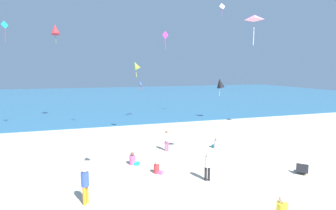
% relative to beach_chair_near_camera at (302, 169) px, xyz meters
% --- Properties ---
extents(ground_plane, '(120.00, 120.00, 0.00)m').
position_rel_beach_chair_near_camera_xyz_m(ground_plane, '(-6.00, 7.12, -0.25)').
color(ground_plane, beige).
extents(ocean_water, '(120.00, 60.00, 0.05)m').
position_rel_beach_chair_near_camera_xyz_m(ocean_water, '(-6.00, 45.35, -0.22)').
color(ocean_water, teal).
rests_on(ocean_water, ground_plane).
extents(beach_chair_near_camera, '(0.91, 0.91, 0.58)m').
position_rel_beach_chair_near_camera_xyz_m(beach_chair_near_camera, '(0.00, 0.00, 0.00)').
color(beach_chair_near_camera, black).
rests_on(beach_chair_near_camera, ground_plane).
extents(person_0, '(0.41, 0.41, 1.46)m').
position_rel_beach_chair_near_camera_xyz_m(person_0, '(-5.88, 6.14, 0.59)').
color(person_0, '#D8599E').
rests_on(person_0, ground_plane).
extents(person_2, '(0.56, 0.57, 0.66)m').
position_rel_beach_chair_near_camera_xyz_m(person_2, '(-7.56, 2.46, -0.00)').
color(person_2, red).
rests_on(person_2, ground_plane).
extents(person_3, '(0.37, 0.37, 1.47)m').
position_rel_beach_chair_near_camera_xyz_m(person_3, '(-5.35, 0.74, 0.60)').
color(person_3, black).
rests_on(person_3, ground_plane).
extents(person_4, '(0.68, 0.59, 0.76)m').
position_rel_beach_chair_near_camera_xyz_m(person_4, '(-8.60, 4.17, 0.03)').
color(person_4, '#D8599E').
rests_on(person_4, ground_plane).
extents(person_6, '(0.44, 0.44, 1.61)m').
position_rel_beach_chair_near_camera_xyz_m(person_6, '(-11.32, 0.12, 0.68)').
color(person_6, orange).
rests_on(person_6, ground_plane).
extents(person_8, '(0.39, 0.64, 0.79)m').
position_rel_beach_chair_near_camera_xyz_m(person_8, '(-2.24, 5.70, 0.04)').
color(person_8, white).
rests_on(person_8, ground_plane).
extents(kite_teal, '(0.45, 0.53, 1.75)m').
position_rel_beach_chair_near_camera_xyz_m(kite_teal, '(-17.29, 14.22, 8.98)').
color(kite_teal, '#1EADAD').
extents(kite_red, '(1.01, 1.15, 1.93)m').
position_rel_beach_chair_near_camera_xyz_m(kite_red, '(-13.85, 18.52, 9.46)').
color(kite_red, red).
extents(kite_pink, '(0.87, 0.81, 1.53)m').
position_rel_beach_chair_near_camera_xyz_m(kite_pink, '(-2.87, 0.84, 8.02)').
color(kite_pink, pink).
extents(kite_lime, '(0.89, 0.80, 1.39)m').
position_rel_beach_chair_near_camera_xyz_m(kite_lime, '(-7.00, 11.31, 5.77)').
color(kite_lime, '#99DB33').
extents(kite_white, '(0.70, 0.30, 1.32)m').
position_rel_beach_chair_near_camera_xyz_m(kite_white, '(3.09, 15.10, 12.07)').
color(kite_white, white).
extents(kite_magenta, '(0.74, 0.42, 1.81)m').
position_rel_beach_chair_near_camera_xyz_m(kite_magenta, '(-3.44, 14.53, 8.76)').
color(kite_magenta, '#DB3DA8').
extents(kite_blue, '(0.60, 0.65, 1.17)m').
position_rel_beach_chair_near_camera_xyz_m(kite_blue, '(-5.25, 18.32, 3.92)').
color(kite_blue, blue).
extents(kite_black, '(1.27, 1.14, 2.03)m').
position_rel_beach_chair_near_camera_xyz_m(kite_black, '(3.18, 15.30, 3.95)').
color(kite_black, black).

